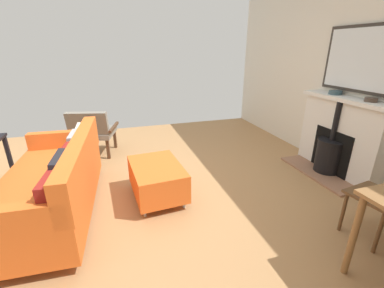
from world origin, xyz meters
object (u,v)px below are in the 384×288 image
(sofa, at_px, (54,183))
(armchair_accent, at_px, (92,130))
(fireplace, at_px, (338,140))
(mantel_bowl_near, at_px, (335,92))
(mantel_bowl_far, at_px, (371,99))
(ottoman, at_px, (157,178))

(sofa, relative_size, armchair_accent, 2.37)
(fireplace, relative_size, mantel_bowl_near, 7.85)
(mantel_bowl_near, bearing_deg, mantel_bowl_far, 90.00)
(fireplace, xyz_separation_m, sofa, (3.53, -0.07, -0.11))
(sofa, bearing_deg, armchair_accent, -100.70)
(fireplace, height_order, ottoman, fireplace)
(ottoman, relative_size, armchair_accent, 1.05)
(fireplace, bearing_deg, armchair_accent, -26.54)
(mantel_bowl_near, bearing_deg, sofa, 2.49)
(sofa, xyz_separation_m, ottoman, (-1.05, -0.01, -0.11))
(mantel_bowl_near, distance_m, armchair_accent, 3.62)
(mantel_bowl_near, xyz_separation_m, armchair_accent, (3.27, -1.39, -0.65))
(fireplace, xyz_separation_m, mantel_bowl_far, (-0.03, 0.30, 0.61))
(armchair_accent, bearing_deg, fireplace, 153.46)
(armchair_accent, bearing_deg, mantel_bowl_near, 156.93)
(sofa, distance_m, ottoman, 1.06)
(mantel_bowl_near, xyz_separation_m, sofa, (3.56, 0.16, -0.73))
(ottoman, bearing_deg, mantel_bowl_near, -176.75)
(sofa, bearing_deg, fireplace, 178.86)
(fireplace, bearing_deg, ottoman, -1.91)
(mantel_bowl_near, height_order, armchair_accent, mantel_bowl_near)
(mantel_bowl_far, xyz_separation_m, armchair_accent, (3.27, -1.92, -0.65))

